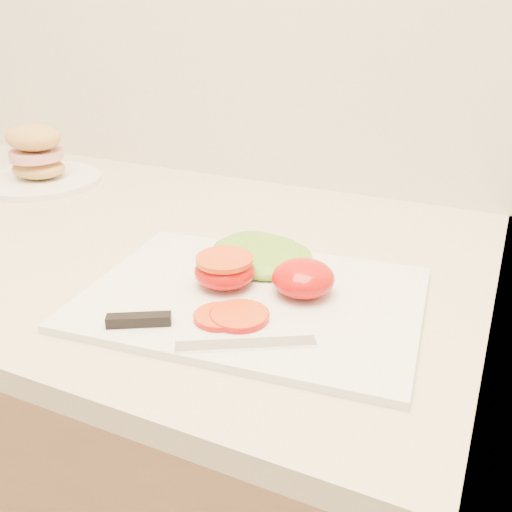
% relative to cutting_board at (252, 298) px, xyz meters
% --- Properties ---
extents(cutting_board, '(0.41, 0.31, 0.01)m').
position_rel_cutting_board_xyz_m(cutting_board, '(0.00, 0.00, 0.00)').
color(cutting_board, silver).
rests_on(cutting_board, counter).
extents(tomato_half_dome, '(0.07, 0.07, 0.04)m').
position_rel_cutting_board_xyz_m(tomato_half_dome, '(0.05, 0.03, 0.03)').
color(tomato_half_dome, red).
rests_on(tomato_half_dome, cutting_board).
extents(tomato_half_cut, '(0.07, 0.07, 0.04)m').
position_rel_cutting_board_xyz_m(tomato_half_cut, '(-0.04, 0.01, 0.03)').
color(tomato_half_cut, red).
rests_on(tomato_half_cut, cutting_board).
extents(tomato_slice_0, '(0.06, 0.06, 0.01)m').
position_rel_cutting_board_xyz_m(tomato_slice_0, '(0.01, -0.05, 0.01)').
color(tomato_slice_0, '#D84610').
rests_on(tomato_slice_0, cutting_board).
extents(tomato_slice_1, '(0.05, 0.05, 0.01)m').
position_rel_cutting_board_xyz_m(tomato_slice_1, '(-0.01, -0.06, 0.01)').
color(tomato_slice_1, '#D84610').
rests_on(tomato_slice_1, cutting_board).
extents(lettuce_leaf_0, '(0.15, 0.12, 0.03)m').
position_rel_cutting_board_xyz_m(lettuce_leaf_0, '(-0.02, 0.08, 0.02)').
color(lettuce_leaf_0, '#7FC133').
rests_on(lettuce_leaf_0, cutting_board).
extents(knife, '(0.22, 0.08, 0.01)m').
position_rel_cutting_board_xyz_m(knife, '(-0.03, -0.11, 0.01)').
color(knife, silver).
rests_on(knife, cutting_board).
extents(sandwich_plate, '(0.22, 0.22, 0.11)m').
position_rel_cutting_board_xyz_m(sandwich_plate, '(-0.56, 0.24, 0.03)').
color(sandwich_plate, white).
rests_on(sandwich_plate, counter).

